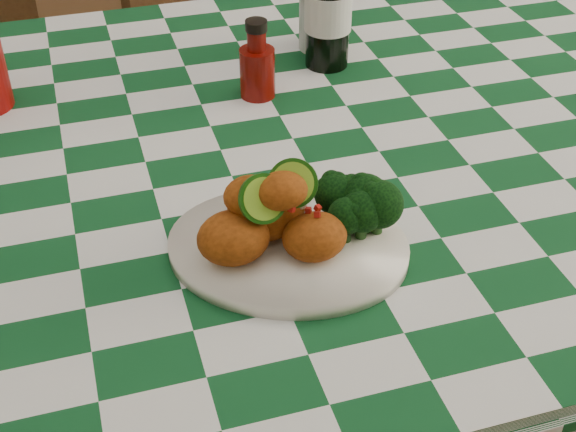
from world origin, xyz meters
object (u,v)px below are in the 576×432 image
object	(u,v)px
dining_table	(233,350)
mason_jar	(322,16)
fried_chicken_pile	(280,209)
ketchup_bottle	(257,59)
wooden_chair_right	(260,100)
plate	(288,248)

from	to	relation	value
dining_table	mason_jar	distance (m)	0.57
fried_chicken_pile	mason_jar	world-z (taller)	fried_chicken_pile
fried_chicken_pile	mason_jar	bearing A→B (deg)	66.64
fried_chicken_pile	mason_jar	distance (m)	0.54
ketchup_bottle	mason_jar	size ratio (longest dim) A/B	1.10
wooden_chair_right	plate	bearing A→B (deg)	-126.65
wooden_chair_right	dining_table	bearing A→B (deg)	-132.73
plate	fried_chicken_pile	bearing A→B (deg)	-180.00
fried_chicken_pile	wooden_chair_right	bearing A→B (deg)	76.79
plate	ketchup_bottle	xyz separation A→B (m)	(0.06, 0.37, 0.05)
dining_table	plate	world-z (taller)	plate
dining_table	mason_jar	size ratio (longest dim) A/B	15.21
dining_table	ketchup_bottle	bearing A→B (deg)	56.59
plate	mason_jar	xyz separation A→B (m)	(0.21, 0.50, 0.05)
wooden_chair_right	fried_chicken_pile	bearing A→B (deg)	-127.19
dining_table	wooden_chair_right	world-z (taller)	wooden_chair_right
mason_jar	wooden_chair_right	distance (m)	0.56
plate	wooden_chair_right	bearing A→B (deg)	77.33
plate	mason_jar	world-z (taller)	mason_jar
mason_jar	wooden_chair_right	bearing A→B (deg)	90.05
fried_chicken_pile	wooden_chair_right	size ratio (longest dim) A/B	0.16
dining_table	mason_jar	xyz separation A→B (m)	(0.23, 0.26, 0.45)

